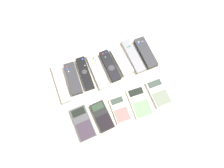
{
  "coord_description": "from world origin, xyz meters",
  "views": [
    {
      "loc": [
        -0.13,
        -0.31,
        0.96
      ],
      "look_at": [
        0.0,
        0.02,
        0.01
      ],
      "focal_mm": 35.0,
      "sensor_mm": 36.0,
      "label": 1
    }
  ],
  "objects_px": {
    "calculator_3": "(140,102)",
    "calculator_4": "(158,93)",
    "remote_2": "(85,73)",
    "remote_5": "(121,61)",
    "remote_0": "(61,83)",
    "remote_4": "(110,66)",
    "calculator_1": "(102,116)",
    "remote_7": "(146,53)",
    "calculator_0": "(83,123)",
    "remote_3": "(98,71)",
    "remote_1": "(73,79)",
    "calculator_2": "(120,109)",
    "remote_6": "(133,56)"
  },
  "relations": [
    {
      "from": "remote_5",
      "to": "calculator_4",
      "type": "height_order",
      "value": "remote_5"
    },
    {
      "from": "remote_2",
      "to": "calculator_0",
      "type": "bearing_deg",
      "value": -109.75
    },
    {
      "from": "remote_7",
      "to": "calculator_1",
      "type": "relative_size",
      "value": 1.23
    },
    {
      "from": "remote_2",
      "to": "remote_5",
      "type": "distance_m",
      "value": 0.19
    },
    {
      "from": "remote_4",
      "to": "remote_5",
      "type": "xyz_separation_m",
      "value": [
        0.06,
        0.01,
        -0.0
      ]
    },
    {
      "from": "remote_0",
      "to": "calculator_4",
      "type": "bearing_deg",
      "value": -26.74
    },
    {
      "from": "remote_5",
      "to": "calculator_3",
      "type": "relative_size",
      "value": 1.08
    },
    {
      "from": "remote_4",
      "to": "remote_6",
      "type": "relative_size",
      "value": 0.87
    },
    {
      "from": "remote_5",
      "to": "remote_6",
      "type": "bearing_deg",
      "value": 0.44
    },
    {
      "from": "remote_4",
      "to": "calculator_0",
      "type": "bearing_deg",
      "value": -137.76
    },
    {
      "from": "remote_0",
      "to": "calculator_3",
      "type": "distance_m",
      "value": 0.37
    },
    {
      "from": "calculator_0",
      "to": "calculator_3",
      "type": "height_order",
      "value": "same"
    },
    {
      "from": "remote_6",
      "to": "calculator_2",
      "type": "height_order",
      "value": "remote_6"
    },
    {
      "from": "remote_4",
      "to": "remote_7",
      "type": "distance_m",
      "value": 0.19
    },
    {
      "from": "remote_4",
      "to": "remote_6",
      "type": "height_order",
      "value": "remote_4"
    },
    {
      "from": "remote_6",
      "to": "remote_3",
      "type": "bearing_deg",
      "value": -178.99
    },
    {
      "from": "remote_2",
      "to": "calculator_2",
      "type": "bearing_deg",
      "value": -66.08
    },
    {
      "from": "remote_3",
      "to": "remote_4",
      "type": "bearing_deg",
      "value": -1.24
    },
    {
      "from": "remote_0",
      "to": "calculator_2",
      "type": "bearing_deg",
      "value": -45.33
    },
    {
      "from": "remote_3",
      "to": "remote_0",
      "type": "bearing_deg",
      "value": 178.28
    },
    {
      "from": "calculator_3",
      "to": "calculator_4",
      "type": "height_order",
      "value": "calculator_4"
    },
    {
      "from": "calculator_0",
      "to": "calculator_3",
      "type": "bearing_deg",
      "value": -3.4
    },
    {
      "from": "remote_2",
      "to": "remote_7",
      "type": "relative_size",
      "value": 1.01
    },
    {
      "from": "remote_0",
      "to": "remote_4",
      "type": "relative_size",
      "value": 1.22
    },
    {
      "from": "remote_3",
      "to": "remote_5",
      "type": "distance_m",
      "value": 0.12
    },
    {
      "from": "remote_1",
      "to": "remote_3",
      "type": "bearing_deg",
      "value": 2.0
    },
    {
      "from": "remote_5",
      "to": "calculator_1",
      "type": "relative_size",
      "value": 1.17
    },
    {
      "from": "remote_0",
      "to": "remote_4",
      "type": "height_order",
      "value": "remote_4"
    },
    {
      "from": "calculator_1",
      "to": "calculator_2",
      "type": "xyz_separation_m",
      "value": [
        0.09,
        -0.0,
        -0.0
      ]
    },
    {
      "from": "remote_4",
      "to": "remote_3",
      "type": "bearing_deg",
      "value": 176.98
    },
    {
      "from": "calculator_3",
      "to": "calculator_4",
      "type": "xyz_separation_m",
      "value": [
        0.1,
        0.01,
        0.0
      ]
    },
    {
      "from": "calculator_0",
      "to": "calculator_4",
      "type": "bearing_deg",
      "value": -1.63
    },
    {
      "from": "calculator_1",
      "to": "calculator_3",
      "type": "relative_size",
      "value": 0.92
    },
    {
      "from": "remote_3",
      "to": "calculator_3",
      "type": "xyz_separation_m",
      "value": [
        0.12,
        -0.22,
        -0.0
      ]
    },
    {
      "from": "remote_1",
      "to": "remote_2",
      "type": "relative_size",
      "value": 0.95
    },
    {
      "from": "calculator_1",
      "to": "calculator_4",
      "type": "distance_m",
      "value": 0.28
    },
    {
      "from": "remote_5",
      "to": "remote_3",
      "type": "bearing_deg",
      "value": 178.4
    },
    {
      "from": "remote_6",
      "to": "remote_2",
      "type": "bearing_deg",
      "value": 178.57
    },
    {
      "from": "remote_7",
      "to": "calculator_1",
      "type": "bearing_deg",
      "value": -146.41
    },
    {
      "from": "remote_5",
      "to": "calculator_3",
      "type": "xyz_separation_m",
      "value": [
        -0.0,
        -0.22,
        -0.01
      ]
    },
    {
      "from": "remote_7",
      "to": "calculator_0",
      "type": "bearing_deg",
      "value": -153.24
    },
    {
      "from": "remote_2",
      "to": "remote_6",
      "type": "height_order",
      "value": "same"
    },
    {
      "from": "remote_0",
      "to": "remote_5",
      "type": "distance_m",
      "value": 0.31
    },
    {
      "from": "remote_0",
      "to": "calculator_1",
      "type": "relative_size",
      "value": 1.47
    },
    {
      "from": "remote_2",
      "to": "remote_5",
      "type": "relative_size",
      "value": 1.06
    },
    {
      "from": "remote_2",
      "to": "remote_7",
      "type": "bearing_deg",
      "value": 0.85
    },
    {
      "from": "remote_1",
      "to": "remote_7",
      "type": "relative_size",
      "value": 0.96
    },
    {
      "from": "calculator_3",
      "to": "calculator_0",
      "type": "bearing_deg",
      "value": -178.35
    },
    {
      "from": "remote_5",
      "to": "calculator_2",
      "type": "bearing_deg",
      "value": -117.85
    },
    {
      "from": "remote_0",
      "to": "calculator_1",
      "type": "height_order",
      "value": "remote_0"
    }
  ]
}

